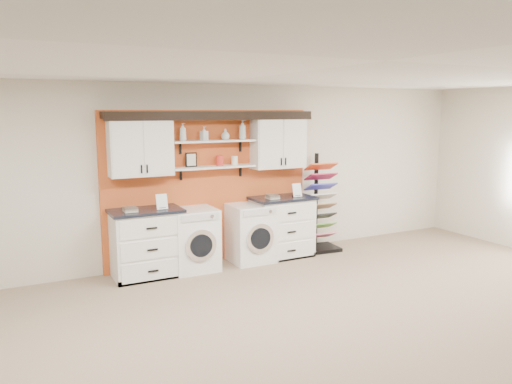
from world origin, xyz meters
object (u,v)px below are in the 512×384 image
dryer (251,233)px  sample_rack (320,220)px  base_cabinet_right (282,227)px  base_cabinet_left (147,243)px  washer (193,239)px

dryer → sample_rack: bearing=1.6°
base_cabinet_right → dryer: (-0.58, -0.00, -0.04)m
base_cabinet_left → dryer: size_ratio=1.10×
base_cabinet_left → sample_rack: size_ratio=0.61×
base_cabinet_right → sample_rack: bearing=2.6°
dryer → sample_rack: (1.35, 0.04, 0.07)m
washer → sample_rack: 2.32m
base_cabinet_left → washer: (0.71, -0.00, -0.03)m
base_cabinet_right → sample_rack: (0.77, 0.04, 0.03)m
base_cabinet_left → base_cabinet_right: base_cabinet_right is taller
base_cabinet_right → dryer: size_ratio=1.11×
base_cabinet_left → washer: 0.71m
washer → dryer: washer is taller
washer → base_cabinet_right: bearing=0.1°
base_cabinet_left → washer: bearing=-0.3°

